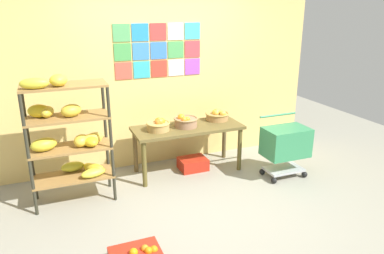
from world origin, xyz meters
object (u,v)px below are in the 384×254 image
object	(u,v)px
banana_shelf_unit	(69,134)
shopping_cart	(286,144)
fruit_basket_back_right	(186,121)
produce_crate_under_table	(193,164)
display_table	(188,132)
fruit_basket_centre	(159,125)
fruit_basket_back_left	(217,115)

from	to	relation	value
banana_shelf_unit	shopping_cart	bearing A→B (deg)	-7.88
fruit_basket_back_right	produce_crate_under_table	world-z (taller)	fruit_basket_back_right
banana_shelf_unit	display_table	xyz separation A→B (m)	(1.55, 0.27, -0.27)
display_table	fruit_basket_centre	distance (m)	0.44
fruit_basket_centre	shopping_cart	bearing A→B (deg)	-22.19
fruit_basket_centre	shopping_cart	world-z (taller)	fruit_basket_centre
fruit_basket_back_left	fruit_basket_centre	xyz separation A→B (m)	(-0.92, -0.13, 0.00)
fruit_basket_back_left	produce_crate_under_table	xyz separation A→B (m)	(-0.42, -0.11, -0.65)
fruit_basket_back_left	produce_crate_under_table	world-z (taller)	fruit_basket_back_left
banana_shelf_unit	produce_crate_under_table	world-z (taller)	banana_shelf_unit
display_table	fruit_basket_back_left	size ratio (longest dim) A/B	4.42
fruit_basket_centre	produce_crate_under_table	size ratio (longest dim) A/B	0.81
display_table	produce_crate_under_table	distance (m)	0.50
shopping_cart	produce_crate_under_table	bearing A→B (deg)	142.24
produce_crate_under_table	fruit_basket_centre	bearing A→B (deg)	-177.26
fruit_basket_back_right	display_table	bearing A→B (deg)	-1.84
fruit_basket_back_left	shopping_cart	size ratio (longest dim) A/B	0.41
banana_shelf_unit	produce_crate_under_table	size ratio (longest dim) A/B	4.00
display_table	fruit_basket_back_right	xyz separation A→B (m)	(-0.03, 0.00, 0.16)
fruit_basket_back_left	banana_shelf_unit	bearing A→B (deg)	-169.07
display_table	shopping_cart	world-z (taller)	shopping_cart
banana_shelf_unit	fruit_basket_back_left	distance (m)	2.09
display_table	shopping_cart	distance (m)	1.33
shopping_cart	fruit_basket_back_left	bearing A→B (deg)	124.14
display_table	fruit_basket_back_left	xyz separation A→B (m)	(0.50, 0.13, 0.16)
fruit_basket_back_left	fruit_basket_back_right	world-z (taller)	fruit_basket_back_right
banana_shelf_unit	fruit_basket_back_right	size ratio (longest dim) A/B	4.67
produce_crate_under_table	shopping_cart	xyz separation A→B (m)	(1.07, -0.66, 0.39)
fruit_basket_back_right	produce_crate_under_table	bearing A→B (deg)	8.42
banana_shelf_unit	fruit_basket_back_left	world-z (taller)	banana_shelf_unit
fruit_basket_centre	display_table	bearing A→B (deg)	0.81
fruit_basket_back_right	fruit_basket_centre	world-z (taller)	fruit_basket_back_right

